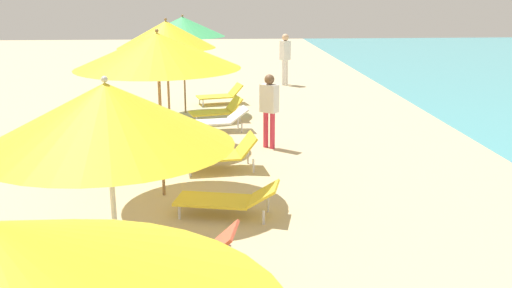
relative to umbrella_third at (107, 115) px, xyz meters
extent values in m
cylinder|color=silver|center=(0.00, 0.00, -1.26)|extent=(0.05, 0.05, 1.94)
cone|color=yellow|center=(0.00, 0.00, 0.00)|extent=(2.29, 2.29, 0.58)
sphere|color=silver|center=(0.00, 0.00, 0.32)|extent=(0.06, 0.06, 0.06)
cube|color=#D8593F|center=(0.42, 1.26, -1.95)|extent=(1.04, 0.76, 0.04)
cube|color=#D8593F|center=(1.03, 1.14, -1.79)|extent=(0.42, 0.65, 0.31)
cylinder|color=silver|center=(0.00, 1.08, -2.10)|extent=(0.04, 0.04, 0.26)
cylinder|color=silver|center=(0.10, 1.57, -2.10)|extent=(0.04, 0.04, 0.26)
cylinder|color=silver|center=(1.02, 0.89, -2.10)|extent=(0.04, 0.04, 0.26)
cylinder|color=silver|center=(1.11, 1.38, -2.10)|extent=(0.04, 0.04, 0.26)
cylinder|color=olive|center=(0.07, 3.90, -1.17)|extent=(0.05, 0.05, 2.11)
cone|color=yellow|center=(0.07, 3.90, 0.16)|extent=(2.60, 2.60, 0.55)
sphere|color=olive|center=(0.07, 3.90, 0.46)|extent=(0.06, 0.06, 0.06)
cube|color=yellow|center=(0.85, 5.16, -1.95)|extent=(1.13, 0.80, 0.04)
cube|color=yellow|center=(1.51, 5.25, -1.75)|extent=(0.40, 0.70, 0.38)
cylinder|color=silver|center=(0.47, 4.83, -2.10)|extent=(0.04, 0.04, 0.26)
cylinder|color=silver|center=(0.39, 5.39, -2.10)|extent=(0.04, 0.04, 0.26)
cylinder|color=silver|center=(1.62, 4.97, -2.10)|extent=(0.04, 0.04, 0.26)
cylinder|color=silver|center=(1.55, 5.54, -2.10)|extent=(0.04, 0.04, 0.26)
cube|color=yellow|center=(0.89, 2.99, -1.99)|extent=(1.22, 0.81, 0.04)
cube|color=yellow|center=(1.64, 2.83, -1.84)|extent=(0.54, 0.66, 0.29)
cylinder|color=silver|center=(0.39, 2.86, -2.12)|extent=(0.04, 0.04, 0.21)
cylinder|color=silver|center=(0.50, 3.33, -2.12)|extent=(0.04, 0.04, 0.21)
cylinder|color=silver|center=(1.62, 2.58, -2.12)|extent=(0.04, 0.04, 0.21)
cylinder|color=silver|center=(1.73, 3.05, -2.12)|extent=(0.04, 0.04, 0.21)
cylinder|color=olive|center=(-0.06, 6.96, -1.17)|extent=(0.05, 0.05, 2.12)
cone|color=yellow|center=(-0.06, 6.96, 0.17)|extent=(2.05, 2.05, 0.55)
sphere|color=olive|center=(-0.06, 6.96, 0.47)|extent=(0.06, 0.06, 0.06)
cube|color=white|center=(0.66, 8.13, -1.99)|extent=(1.26, 0.75, 0.04)
cube|color=white|center=(1.46, 8.26, -1.83)|extent=(0.52, 0.63, 0.33)
cylinder|color=silver|center=(0.21, 7.82, -2.12)|extent=(0.04, 0.04, 0.21)
cylinder|color=silver|center=(0.14, 8.28, -2.12)|extent=(0.04, 0.04, 0.21)
cylinder|color=silver|center=(1.54, 8.03, -2.12)|extent=(0.04, 0.04, 0.21)
cylinder|color=silver|center=(1.47, 8.49, -2.12)|extent=(0.04, 0.04, 0.21)
cylinder|color=olive|center=(0.09, 10.32, -1.19)|extent=(0.05, 0.05, 2.08)
cone|color=#3FB266|center=(0.09, 10.32, 0.11)|extent=(2.23, 2.23, 0.51)
sphere|color=olive|center=(0.09, 10.32, 0.39)|extent=(0.06, 0.06, 0.06)
cube|color=yellow|center=(0.88, 11.45, -2.00)|extent=(1.12, 0.81, 0.04)
cube|color=yellow|center=(1.51, 11.61, -1.82)|extent=(0.45, 0.65, 0.35)
cylinder|color=silver|center=(0.55, 11.12, -2.12)|extent=(0.04, 0.04, 0.21)
cylinder|color=silver|center=(0.43, 11.59, -2.12)|extent=(0.04, 0.04, 0.21)
cylinder|color=silver|center=(1.63, 11.38, -2.12)|extent=(0.04, 0.04, 0.21)
cylinder|color=silver|center=(1.51, 11.86, -2.12)|extent=(0.04, 0.04, 0.21)
cube|color=yellow|center=(0.78, 9.22, -1.99)|extent=(1.14, 0.85, 0.04)
cube|color=yellow|center=(1.41, 9.38, -1.80)|extent=(0.45, 0.67, 0.36)
cylinder|color=silver|center=(0.44, 8.87, -2.12)|extent=(0.04, 0.04, 0.21)
cylinder|color=silver|center=(0.32, 9.37, -2.12)|extent=(0.04, 0.04, 0.21)
cylinder|color=silver|center=(1.54, 9.15, -2.12)|extent=(0.04, 0.04, 0.21)
cylinder|color=silver|center=(1.41, 9.64, -2.12)|extent=(0.04, 0.04, 0.21)
cylinder|color=silver|center=(3.29, 14.72, -1.78)|extent=(0.11, 0.11, 0.88)
cylinder|color=silver|center=(3.41, 14.84, -1.78)|extent=(0.11, 0.11, 0.88)
cube|color=silver|center=(3.35, 14.78, -1.01)|extent=(0.41, 0.41, 0.66)
sphere|color=#D8A87F|center=(3.35, 14.78, -0.56)|extent=(0.24, 0.24, 0.24)
cylinder|color=#D8334C|center=(2.00, 6.71, -1.83)|extent=(0.11, 0.11, 0.78)
cylinder|color=#D8334C|center=(2.13, 6.61, -1.83)|extent=(0.11, 0.11, 0.78)
cube|color=silver|center=(2.07, 6.66, -1.15)|extent=(0.42, 0.40, 0.59)
sphere|color=brown|center=(2.07, 6.66, -0.75)|extent=(0.21, 0.21, 0.21)
cube|color=#2659B2|center=(-1.74, 5.95, -2.07)|extent=(0.50, 0.57, 0.32)
cube|color=white|center=(-1.74, 5.95, -1.88)|extent=(0.51, 0.58, 0.06)
sphere|color=#3FB266|center=(-0.77, 5.54, -2.06)|extent=(0.33, 0.33, 0.33)
camera|label=1|loc=(1.00, -5.04, 1.10)|focal=39.79mm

